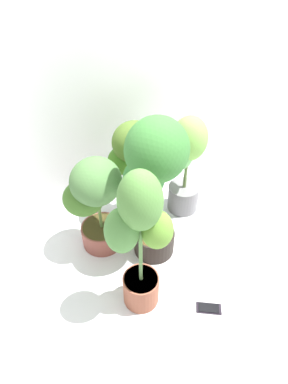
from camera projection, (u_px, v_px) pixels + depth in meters
The scene contains 8 objects.
ground_plane at pixel (170, 263), 2.09m from camera, with size 8.00×8.00×0.00m, color silver.
mylar_back_wall at pixel (113, 66), 2.02m from camera, with size 3.20×0.01×2.00m, color silver.
potted_plant_center at pixel (154, 176), 1.77m from camera, with size 0.38×0.35×0.98m.
potted_plant_back_center at pixel (135, 163), 2.16m from camera, with size 0.41×0.35×0.76m.
potted_plant_back_right at pixel (185, 162), 2.21m from camera, with size 0.36×0.30×0.77m.
potted_plant_back_left at pixel (95, 199), 1.97m from camera, with size 0.46×0.44×0.68m.
potted_plant_front_left at pixel (139, 238), 1.55m from camera, with size 0.37×0.26×0.94m.
cell_phone at pixel (209, 308), 1.85m from camera, with size 0.16×0.13×0.01m.
Camera 1 is at (-0.69, -1.08, 1.73)m, focal length 30.06 mm.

